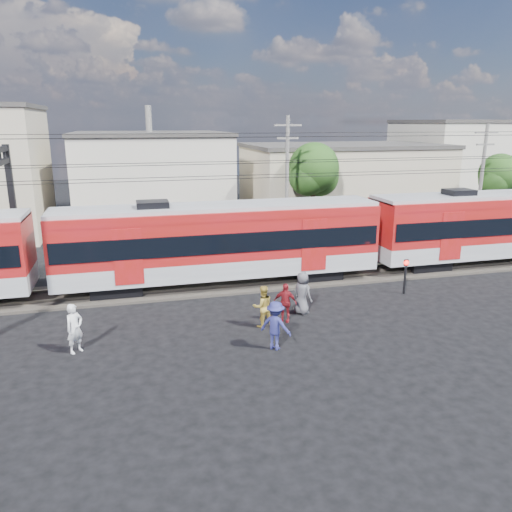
# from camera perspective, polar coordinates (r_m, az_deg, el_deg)

# --- Properties ---
(ground) EXTENTS (120.00, 120.00, 0.00)m
(ground) POSITION_cam_1_polar(r_m,az_deg,el_deg) (18.40, 0.02, -11.06)
(ground) COLOR black
(ground) RESTS_ON ground
(track_bed) EXTENTS (70.00, 3.40, 0.12)m
(track_bed) POSITION_cam_1_polar(r_m,az_deg,el_deg) (25.64, -4.52, -3.26)
(track_bed) COLOR #2D2823
(track_bed) RESTS_ON ground
(rail_near) EXTENTS (70.00, 0.12, 0.12)m
(rail_near) POSITION_cam_1_polar(r_m,az_deg,el_deg) (24.90, -4.22, -3.52)
(rail_near) COLOR #59544C
(rail_near) RESTS_ON track_bed
(rail_far) EXTENTS (70.00, 0.12, 0.12)m
(rail_far) POSITION_cam_1_polar(r_m,az_deg,el_deg) (26.31, -4.82, -2.51)
(rail_far) COLOR #59544C
(rail_far) RESTS_ON track_bed
(commuter_train) EXTENTS (50.30, 3.08, 4.17)m
(commuter_train) POSITION_cam_1_polar(r_m,az_deg,el_deg) (25.08, -3.71, 1.90)
(commuter_train) COLOR black
(commuter_train) RESTS_ON ground
(catenary) EXTENTS (70.00, 9.30, 7.52)m
(catenary) POSITION_cam_1_polar(r_m,az_deg,el_deg) (24.57, -25.19, 6.72)
(catenary) COLOR black
(catenary) RESTS_ON ground
(building_midwest) EXTENTS (12.24, 12.24, 7.30)m
(building_midwest) POSITION_cam_1_polar(r_m,az_deg,el_deg) (43.26, -11.83, 8.87)
(building_midwest) COLOR #B8B3A1
(building_midwest) RESTS_ON ground
(building_mideast) EXTENTS (16.32, 10.20, 6.30)m
(building_mideast) POSITION_cam_1_polar(r_m,az_deg,el_deg) (44.20, 9.84, 8.44)
(building_mideast) COLOR #B5A88B
(building_mideast) RESTS_ON ground
(building_east) EXTENTS (10.20, 10.20, 8.30)m
(building_east) POSITION_cam_1_polar(r_m,az_deg,el_deg) (54.64, 21.81, 9.89)
(building_east) COLOR #B8B3A1
(building_east) RESTS_ON ground
(utility_pole_mid) EXTENTS (1.80, 0.24, 8.50)m
(utility_pole_mid) POSITION_cam_1_polar(r_m,az_deg,el_deg) (32.81, 3.56, 8.81)
(utility_pole_mid) COLOR slate
(utility_pole_mid) RESTS_ON ground
(utility_pole_east) EXTENTS (1.80, 0.24, 8.00)m
(utility_pole_east) POSITION_cam_1_polar(r_m,az_deg,el_deg) (38.71, 24.36, 8.09)
(utility_pole_east) COLOR slate
(utility_pole_east) RESTS_ON ground
(tree_near) EXTENTS (3.82, 3.64, 6.72)m
(tree_near) POSITION_cam_1_polar(r_m,az_deg,el_deg) (36.77, 6.83, 9.61)
(tree_near) COLOR #382619
(tree_near) RESTS_ON ground
(tree_far) EXTENTS (3.36, 3.12, 5.76)m
(tree_far) POSITION_cam_1_polar(r_m,az_deg,el_deg) (43.77, 26.12, 8.18)
(tree_far) COLOR #382619
(tree_far) RESTS_ON ground
(pedestrian_a) EXTENTS (0.79, 0.78, 1.84)m
(pedestrian_a) POSITION_cam_1_polar(r_m,az_deg,el_deg) (19.27, -20.02, -7.78)
(pedestrian_a) COLOR white
(pedestrian_a) RESTS_ON ground
(pedestrian_b) EXTENTS (0.90, 0.73, 1.74)m
(pedestrian_b) POSITION_cam_1_polar(r_m,az_deg,el_deg) (20.33, 0.78, -5.77)
(pedestrian_b) COLOR gold
(pedestrian_b) RESTS_ON ground
(pedestrian_c) EXTENTS (1.34, 1.29, 1.84)m
(pedestrian_c) POSITION_cam_1_polar(r_m,az_deg,el_deg) (18.39, 2.24, -7.94)
(pedestrian_c) COLOR navy
(pedestrian_c) RESTS_ON ground
(pedestrian_d) EXTENTS (1.05, 0.83, 1.67)m
(pedestrian_d) POSITION_cam_1_polar(r_m,az_deg,el_deg) (20.89, 3.34, -5.32)
(pedestrian_d) COLOR maroon
(pedestrian_d) RESTS_ON ground
(pedestrian_e) EXTENTS (0.99, 1.09, 1.87)m
(pedestrian_e) POSITION_cam_1_polar(r_m,az_deg,el_deg) (21.74, 5.31, -4.24)
(pedestrian_e) COLOR #525257
(pedestrian_e) RESTS_ON ground
(car_silver) EXTENTS (3.98, 2.28, 1.28)m
(car_silver) POSITION_cam_1_polar(r_m,az_deg,el_deg) (40.01, 26.34, 2.75)
(car_silver) COLOR silver
(car_silver) RESTS_ON ground
(crossing_signal) EXTENTS (0.25, 0.25, 1.74)m
(crossing_signal) POSITION_cam_1_polar(r_m,az_deg,el_deg) (25.07, 16.73, -1.56)
(crossing_signal) COLOR black
(crossing_signal) RESTS_ON ground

